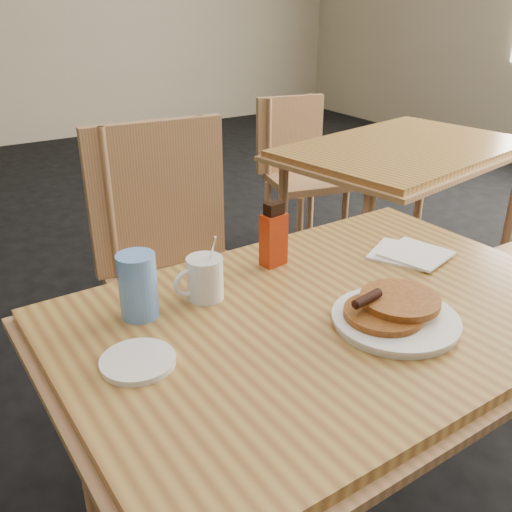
% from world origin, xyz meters
% --- Properties ---
extents(main_table, '(1.19, 0.82, 0.75)m').
position_xyz_m(main_table, '(0.07, -0.07, 0.71)').
color(main_table, '#A8803B').
rests_on(main_table, floor).
extents(neighbor_table, '(1.22, 0.93, 0.75)m').
position_xyz_m(neighbor_table, '(1.24, 0.85, 0.70)').
color(neighbor_table, '#A8803B').
rests_on(neighbor_table, floor).
extents(chair_main_far, '(0.49, 0.49, 1.00)m').
position_xyz_m(chair_main_far, '(0.05, 0.69, 0.60)').
color(chair_main_far, '#B17A53').
rests_on(chair_main_far, floor).
extents(chair_neighbor_far, '(0.46, 0.46, 0.84)m').
position_xyz_m(chair_neighbor_far, '(1.22, 1.60, 0.50)').
color(chair_neighbor_far, '#B17A53').
rests_on(chair_neighbor_far, floor).
extents(pancake_plate, '(0.26, 0.26, 0.07)m').
position_xyz_m(pancake_plate, '(0.14, -0.18, 0.77)').
color(pancake_plate, white).
rests_on(pancake_plate, main_table).
extents(coffee_mug, '(0.11, 0.08, 0.15)m').
position_xyz_m(coffee_mug, '(-0.13, 0.11, 0.80)').
color(coffee_mug, white).
rests_on(coffee_mug, main_table).
extents(syrup_bottle, '(0.06, 0.05, 0.16)m').
position_xyz_m(syrup_bottle, '(0.09, 0.17, 0.82)').
color(syrup_bottle, maroon).
rests_on(syrup_bottle, main_table).
extents(napkin_stack, '(0.21, 0.22, 0.01)m').
position_xyz_m(napkin_stack, '(0.41, 0.03, 0.76)').
color(napkin_stack, white).
rests_on(napkin_stack, main_table).
extents(blue_tumbler, '(0.08, 0.08, 0.14)m').
position_xyz_m(blue_tumbler, '(-0.28, 0.12, 0.82)').
color(blue_tumbler, '#5F93DF').
rests_on(blue_tumbler, main_table).
extents(side_saucer, '(0.16, 0.16, 0.01)m').
position_xyz_m(side_saucer, '(-0.35, -0.04, 0.76)').
color(side_saucer, white).
rests_on(side_saucer, main_table).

